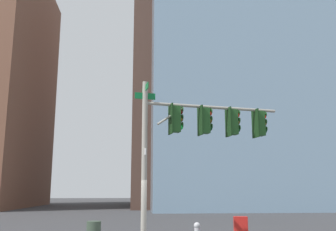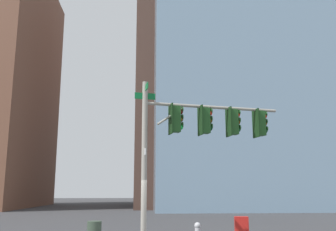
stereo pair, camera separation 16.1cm
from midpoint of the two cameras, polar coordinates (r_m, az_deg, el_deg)
name	(u,v)px [view 1 (the left image)]	position (r m, az deg, el deg)	size (l,w,h in m)	color
signal_pole_assembly	(200,130)	(14.64, 4.51, -2.18)	(1.66, 5.79, 6.19)	#9E998C
newspaper_box	(241,229)	(16.91, 10.66, -16.54)	(0.44, 0.56, 1.05)	red
building_brick_nearside	(183,85)	(59.29, 2.25, 4.57)	(27.78, 15.32, 36.63)	#4C3328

